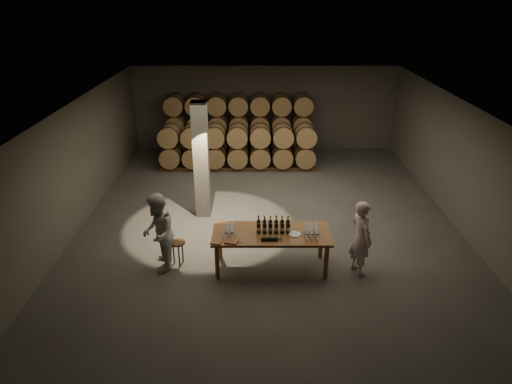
{
  "coord_description": "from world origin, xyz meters",
  "views": [
    {
      "loc": [
        -0.35,
        -11.3,
        5.83
      ],
      "look_at": [
        -0.34,
        -0.75,
        1.1
      ],
      "focal_mm": 32.0,
      "sensor_mm": 36.0,
      "label": 1
    }
  ],
  "objects_px": {
    "notebook_near": "(231,241)",
    "person_woman": "(158,233)",
    "person_man": "(361,238)",
    "stool": "(178,246)",
    "bottle_cluster": "(273,226)",
    "plate": "(295,234)",
    "tasting_table": "(271,237)"
  },
  "relations": [
    {
      "from": "notebook_near",
      "to": "bottle_cluster",
      "type": "bearing_deg",
      "value": 44.03
    },
    {
      "from": "notebook_near",
      "to": "person_man",
      "type": "relative_size",
      "value": 0.15
    },
    {
      "from": "notebook_near",
      "to": "person_man",
      "type": "distance_m",
      "value": 2.81
    },
    {
      "from": "tasting_table",
      "to": "bottle_cluster",
      "type": "relative_size",
      "value": 3.52
    },
    {
      "from": "person_man",
      "to": "bottle_cluster",
      "type": "bearing_deg",
      "value": 61.04
    },
    {
      "from": "bottle_cluster",
      "to": "stool",
      "type": "relative_size",
      "value": 1.26
    },
    {
      "from": "bottle_cluster",
      "to": "stool",
      "type": "xyz_separation_m",
      "value": [
        -2.16,
        0.08,
        -0.55
      ]
    },
    {
      "from": "person_man",
      "to": "stool",
      "type": "bearing_deg",
      "value": 63.74
    },
    {
      "from": "stool",
      "to": "bottle_cluster",
      "type": "bearing_deg",
      "value": -2.1
    },
    {
      "from": "bottle_cluster",
      "to": "plate",
      "type": "bearing_deg",
      "value": -16.63
    },
    {
      "from": "tasting_table",
      "to": "plate",
      "type": "distance_m",
      "value": 0.53
    },
    {
      "from": "tasting_table",
      "to": "bottle_cluster",
      "type": "xyz_separation_m",
      "value": [
        0.04,
        0.06,
        0.23
      ]
    },
    {
      "from": "bottle_cluster",
      "to": "notebook_near",
      "type": "height_order",
      "value": "bottle_cluster"
    },
    {
      "from": "tasting_table",
      "to": "bottle_cluster",
      "type": "bearing_deg",
      "value": 54.53
    },
    {
      "from": "bottle_cluster",
      "to": "plate",
      "type": "distance_m",
      "value": 0.5
    },
    {
      "from": "person_woman",
      "to": "stool",
      "type": "bearing_deg",
      "value": 109.22
    },
    {
      "from": "stool",
      "to": "person_man",
      "type": "height_order",
      "value": "person_man"
    },
    {
      "from": "stool",
      "to": "person_woman",
      "type": "xyz_separation_m",
      "value": [
        -0.37,
        -0.18,
        0.44
      ]
    },
    {
      "from": "tasting_table",
      "to": "plate",
      "type": "bearing_deg",
      "value": -8.64
    },
    {
      "from": "plate",
      "to": "notebook_near",
      "type": "height_order",
      "value": "notebook_near"
    },
    {
      "from": "bottle_cluster",
      "to": "stool",
      "type": "bearing_deg",
      "value": 177.9
    },
    {
      "from": "tasting_table",
      "to": "notebook_near",
      "type": "bearing_deg",
      "value": -154.81
    },
    {
      "from": "tasting_table",
      "to": "notebook_near",
      "type": "distance_m",
      "value": 0.96
    },
    {
      "from": "bottle_cluster",
      "to": "notebook_near",
      "type": "relative_size",
      "value": 2.83
    },
    {
      "from": "bottle_cluster",
      "to": "notebook_near",
      "type": "bearing_deg",
      "value": -152.72
    },
    {
      "from": "person_man",
      "to": "person_woman",
      "type": "height_order",
      "value": "person_woman"
    },
    {
      "from": "bottle_cluster",
      "to": "person_woman",
      "type": "relative_size",
      "value": 0.4
    },
    {
      "from": "notebook_near",
      "to": "plate",
      "type": "bearing_deg",
      "value": 30.21
    },
    {
      "from": "plate",
      "to": "bottle_cluster",
      "type": "bearing_deg",
      "value": 163.37
    },
    {
      "from": "bottle_cluster",
      "to": "tasting_table",
      "type": "bearing_deg",
      "value": -125.47
    },
    {
      "from": "bottle_cluster",
      "to": "plate",
      "type": "relative_size",
      "value": 2.73
    },
    {
      "from": "notebook_near",
      "to": "person_woman",
      "type": "relative_size",
      "value": 0.14
    }
  ]
}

